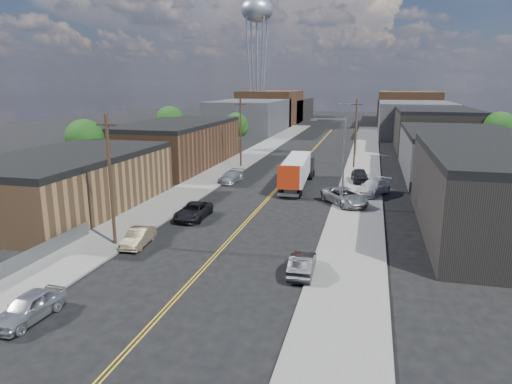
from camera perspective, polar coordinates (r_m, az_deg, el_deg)
The scene contains 34 objects.
ground at distance 81.17m, azimuth 6.64°, elevation 4.71°, with size 260.00×260.00×0.00m, color black.
centerline at distance 66.52m, azimuth 4.91°, elevation 2.84°, with size 0.32×120.00×0.01m, color gold.
sidewalk_left at distance 68.65m, azimuth -2.95°, elevation 3.26°, with size 5.00×140.00×0.15m, color slate.
sidewalk_right at distance 65.69m, azimuth 13.12°, elevation 2.47°, with size 5.00×140.00×0.15m, color slate.
warehouse_tan at distance 48.05m, azimuth -22.51°, elevation 1.18°, with size 12.00×22.00×5.60m.
warehouse_brown at distance 70.21m, azimuth -9.91°, elevation 5.97°, with size 12.00×26.00×6.60m.
industrial_right_b at distance 67.19m, azimuth 24.01°, elevation 4.47°, with size 14.00×24.00×6.10m.
industrial_right_c at distance 92.67m, azimuth 21.46°, elevation 7.31°, with size 14.00×22.00×7.60m.
skyline_left_a at distance 118.83m, azimuth -0.71°, elevation 9.46°, with size 16.00×30.00×8.00m, color #353537.
skyline_right_a at distance 115.25m, azimuth 19.12°, elevation 8.61°, with size 16.00×30.00×8.00m, color #353537.
skyline_left_b at distance 143.04m, azimuth 1.91°, elevation 10.52°, with size 16.00×26.00×10.00m, color brown.
skyline_right_b at distance 140.08m, azimuth 18.35°, elevation 9.80°, with size 16.00×26.00×10.00m, color brown.
skyline_left_c at distance 162.68m, azimuth 3.44°, elevation 10.31°, with size 16.00×40.00×7.00m, color black.
skyline_right_c at distance 160.09m, azimuth 17.85°, elevation 9.66°, with size 16.00×40.00×7.00m, color black.
water_tower at distance 134.86m, azimuth 0.13°, elevation 21.27°, with size 9.00×9.00×36.90m.
streetlight_near at distance 45.18m, azimuth 10.42°, elevation 4.53°, with size 3.39×0.25×9.00m.
streetlight_far at distance 79.91m, azimuth 12.21°, elevation 8.21°, with size 3.39×0.25×9.00m.
utility_pole_left_near at distance 35.66m, azimuth -17.72°, elevation 1.47°, with size 1.60×0.26×10.00m.
utility_pole_left_far at distance 67.58m, azimuth -1.94°, elevation 7.45°, with size 1.60×0.26×10.00m.
utility_pole_right at distance 67.97m, azimuth 12.30°, elevation 7.19°, with size 1.60×0.26×10.00m.
chainlink_fence at distance 33.85m, azimuth -27.82°, elevation -8.01°, with size 0.05×16.00×1.22m.
tree_left_near at distance 60.74m, azimuth -20.55°, elevation 5.98°, with size 4.85×4.76×7.91m.
tree_left_mid at distance 82.40m, azimuth -10.66°, elevation 8.53°, with size 5.10×5.04×8.37m.
tree_left_far at distance 85.48m, azimuth -2.48°, elevation 8.30°, with size 4.35×4.20×6.97m.
tree_right_far at distance 82.24m, azimuth 28.14°, elevation 6.98°, with size 4.85×4.76×7.91m.
semi_truck at distance 55.30m, azimuth 5.34°, elevation 2.89°, with size 2.99×14.21×3.69m.
car_left_a at distance 27.29m, azimuth -26.55°, elevation -12.75°, with size 1.73×4.31×1.47m, color #B3B6B9.
car_left_b at distance 36.19m, azimuth -14.51°, elevation -5.49°, with size 1.41×4.05×1.33m, color #877758.
car_left_c at distance 42.27m, azimuth -7.85°, elevation -2.37°, with size 2.41×5.23×1.45m, color black.
car_left_d at distance 57.60m, azimuth -3.13°, elevation 1.93°, with size 1.95×4.80×1.39m, color #BABDBF.
car_right_oncoming at distance 30.08m, azimuth 5.81°, elevation -8.95°, with size 1.50×4.31×1.42m, color black.
car_right_lot_a at distance 47.08m, azimuth 11.02°, elevation -0.55°, with size 2.74×5.95×1.65m, color #96999B.
car_right_lot_b at distance 52.03m, azimuth 14.44°, elevation 0.59°, with size 2.30×5.65×1.64m, color silver.
car_right_lot_c at distance 58.33m, azimuth 12.87°, elevation 2.02°, with size 1.91×4.75×1.62m, color black.
Camera 1 is at (10.47, -19.57, 12.10)m, focal length 32.00 mm.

